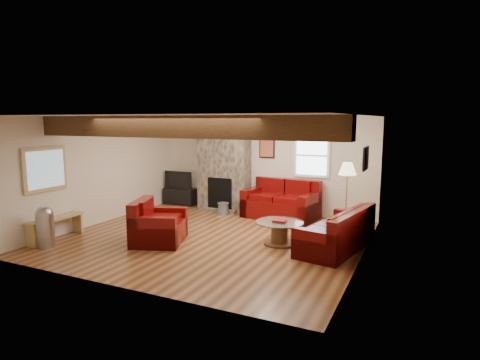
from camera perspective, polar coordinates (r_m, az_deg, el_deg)
The scene contains 18 objects.
room at distance 8.16m, azimuth -4.11°, elevation 0.24°, with size 8.00×8.00×8.00m.
oak_beam at distance 7.01m, azimuth -9.23°, elevation 7.49°, with size 6.00×0.36×0.38m, color #351F10.
chimney_breast at distance 10.81m, azimuth -2.31°, elevation 2.14°, with size 1.40×0.67×2.50m.
back_window at distance 10.13m, azimuth 10.17°, elevation 3.46°, with size 0.90×0.08×1.10m, color white, non-canonical shape.
hatch_window at distance 8.91m, azimuth -25.98°, elevation 1.40°, with size 0.08×1.00×0.90m, color tan, non-canonical shape.
ceiling_dome at distance 8.51m, azimuth 4.17°, elevation 8.62°, with size 0.40×0.40×0.18m, color white, non-canonical shape.
artwork_back at distance 10.49m, azimuth 3.83°, elevation 4.56°, with size 0.42×0.06×0.52m, color black, non-canonical shape.
artwork_right at distance 7.44m, azimuth 17.40°, elevation 2.95°, with size 0.06×0.55×0.42m, color black, non-canonical shape.
sofa_three at distance 7.83m, azimuth 13.51°, elevation -6.80°, with size 1.99×0.83×0.77m, color #420504, non-canonical shape.
loveseat at distance 10.02m, azimuth 5.79°, elevation -2.75°, with size 1.77×1.02×0.94m, color #420504, non-canonical shape.
armchair_red at distance 8.16m, azimuth -11.47°, elevation -5.79°, with size 1.06×0.93×0.86m, color #420504, non-canonical shape.
coffee_table at distance 7.97m, azimuth 5.63°, elevation -7.50°, with size 0.93×0.93×0.49m.
tv_cabinet at distance 11.72m, azimuth -8.50°, elevation -2.31°, with size 0.94×0.38×0.47m, color black.
television at distance 11.64m, azimuth -8.55°, elevation 0.04°, with size 0.87×0.11×0.50m, color black.
floor_lamp at distance 9.06m, azimuth 15.03°, elevation 1.04°, with size 0.39×0.39×1.51m.
pine_bench at distance 9.05m, azimuth -24.75°, elevation -6.28°, with size 0.29×1.24×0.46m, color tan, non-canonical shape.
pedal_bin at distance 8.56m, azimuth -25.97°, elevation -5.98°, with size 0.33×0.33×0.81m, color #A2A1A6, non-canonical shape.
coal_bucket at distance 10.42m, azimuth -2.40°, elevation -4.05°, with size 0.33×0.33×0.31m, color slate, non-canonical shape.
Camera 1 is at (3.95, -7.05, 2.43)m, focal length 30.00 mm.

